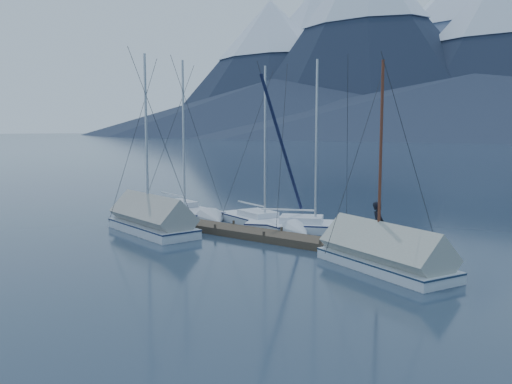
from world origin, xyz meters
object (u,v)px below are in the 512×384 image
sailboat_covered_far (147,222)px  sailboat_covered_near (375,256)px  sailboat_open_right (325,228)px  person (378,225)px  sailboat_open_mid (270,225)px  sailboat_open_left (189,214)px

sailboat_covered_far → sailboat_covered_near: bearing=2.6°
sailboat_covered_near → sailboat_covered_far: (-12.32, -0.55, 0.05)m
sailboat_open_right → person: size_ratio=4.92×
sailboat_covered_near → sailboat_covered_far: sailboat_covered_far is taller
sailboat_open_right → sailboat_covered_near: size_ratio=1.11×
sailboat_open_mid → person: sailboat_open_mid is taller
sailboat_open_left → sailboat_covered_far: 4.75m
sailboat_covered_far → person: bearing=10.1°
sailboat_open_left → sailboat_open_right: (8.71, 0.95, -0.01)m
sailboat_open_mid → sailboat_open_right: 2.96m
sailboat_open_left → sailboat_open_right: size_ratio=1.07×
sailboat_open_mid → sailboat_covered_near: size_ratio=1.09×
sailboat_open_right → sailboat_covered_far: sailboat_covered_far is taller
sailboat_open_mid → sailboat_open_left: bearing=-178.9°
sailboat_covered_far → person: 11.89m
sailboat_covered_far → person: sailboat_covered_far is taller
sailboat_open_left → sailboat_covered_near: bearing=-15.9°
sailboat_open_right → sailboat_covered_near: bearing=-43.8°
sailboat_open_mid → sailboat_covered_far: bearing=-133.5°
sailboat_covered_near → person: sailboat_covered_near is taller
sailboat_open_mid → person: bearing=-19.1°
sailboat_open_left → sailboat_covered_near: sailboat_open_left is taller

